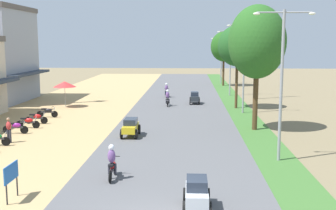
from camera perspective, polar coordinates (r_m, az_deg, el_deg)
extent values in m
cube|color=#2D3847|center=(46.85, -18.28, 4.10)|extent=(1.20, 9.17, 0.25)
cylinder|color=black|center=(27.59, -21.17, -4.63)|extent=(0.56, 0.06, 0.56)
cylinder|color=#A5A8AD|center=(27.55, -21.31, -4.08)|extent=(0.26, 0.05, 0.68)
cylinder|color=black|center=(27.50, -21.47, -3.32)|extent=(0.04, 0.54, 0.04)
cylinder|color=black|center=(30.72, -18.94, -3.21)|extent=(0.56, 0.06, 0.56)
cylinder|color=black|center=(31.20, -21.06, -3.15)|extent=(0.56, 0.06, 0.56)
cube|color=#333338|center=(30.92, -20.03, -2.85)|extent=(1.12, 0.12, 0.12)
ellipsoid|color=#8C1E8C|center=(30.87, -19.90, -2.60)|extent=(0.64, 0.28, 0.32)
cube|color=black|center=(30.98, -20.53, -2.37)|extent=(0.44, 0.20, 0.10)
cylinder|color=#A5A8AD|center=(30.69, -19.07, -2.72)|extent=(0.26, 0.05, 0.68)
cylinder|color=black|center=(30.65, -19.21, -2.03)|extent=(0.04, 0.54, 0.04)
cylinder|color=black|center=(32.40, -17.49, -2.55)|extent=(0.56, 0.06, 0.56)
cylinder|color=black|center=(32.85, -19.52, -2.50)|extent=(0.56, 0.06, 0.56)
cube|color=#333338|center=(32.58, -18.53, -2.22)|extent=(1.12, 0.12, 0.12)
ellipsoid|color=red|center=(32.53, -18.41, -1.98)|extent=(0.64, 0.28, 0.32)
cube|color=black|center=(32.64, -19.01, -1.76)|extent=(0.44, 0.20, 0.10)
cylinder|color=#A5A8AD|center=(32.37, -17.61, -2.08)|extent=(0.26, 0.05, 0.68)
cylinder|color=black|center=(32.33, -17.74, -1.43)|extent=(0.04, 0.54, 0.04)
cylinder|color=black|center=(33.95, -16.48, -2.01)|extent=(0.56, 0.06, 0.56)
cylinder|color=black|center=(34.38, -18.43, -1.97)|extent=(0.56, 0.06, 0.56)
cube|color=#333338|center=(34.13, -17.47, -1.69)|extent=(1.12, 0.12, 0.12)
ellipsoid|color=red|center=(34.08, -17.36, -1.46)|extent=(0.64, 0.28, 0.32)
cube|color=black|center=(34.19, -17.93, -1.26)|extent=(0.44, 0.20, 0.10)
cylinder|color=#A5A8AD|center=(33.93, -16.59, -1.56)|extent=(0.26, 0.05, 0.68)
cylinder|color=black|center=(33.89, -16.72, -0.94)|extent=(0.04, 0.54, 0.04)
cylinder|color=black|center=(36.60, -15.16, -1.21)|extent=(0.56, 0.06, 0.56)
cylinder|color=black|center=(37.00, -16.98, -1.18)|extent=(0.56, 0.06, 0.56)
cube|color=#333338|center=(36.77, -16.09, -0.92)|extent=(1.12, 0.12, 0.12)
ellipsoid|color=black|center=(36.72, -15.98, -0.71)|extent=(0.64, 0.28, 0.32)
cube|color=black|center=(36.82, -16.52, -0.52)|extent=(0.44, 0.20, 0.10)
cylinder|color=#A5A8AD|center=(36.58, -15.26, -0.79)|extent=(0.26, 0.05, 0.68)
cylinder|color=black|center=(36.54, -15.38, -0.22)|extent=(0.04, 0.54, 0.04)
cylinder|color=#262628|center=(17.83, -21.06, -11.34)|extent=(0.06, 0.06, 0.80)
cylinder|color=#262628|center=(18.70, -19.81, -10.35)|extent=(0.06, 0.06, 0.80)
cube|color=#1959B2|center=(18.04, -20.55, -8.58)|extent=(0.04, 1.30, 0.70)
cylinder|color=#99999E|center=(42.11, -13.81, 1.14)|extent=(0.05, 0.05, 2.10)
cone|color=red|center=(41.98, -13.86, 2.77)|extent=(2.20, 2.20, 0.55)
cylinder|color=#33333D|center=(28.39, -20.90, -3.99)|extent=(0.14, 0.14, 0.82)
cylinder|color=#33333D|center=(28.27, -20.63, -4.02)|extent=(0.14, 0.14, 0.82)
ellipsoid|color=#BF3333|center=(28.20, -20.84, -2.63)|extent=(0.42, 0.35, 0.56)
sphere|color=#9E7556|center=(28.12, -20.89, -1.81)|extent=(0.22, 0.22, 0.22)
cylinder|color=#4C351E|center=(30.78, 11.80, 1.17)|extent=(0.36, 0.36, 4.88)
ellipsoid|color=#275B20|center=(30.54, 12.02, 8.39)|extent=(4.07, 4.07, 5.20)
cylinder|color=#4C351E|center=(40.70, 9.29, 3.00)|extent=(0.26, 0.26, 4.88)
ellipsoid|color=#1F511F|center=(40.52, 9.41, 7.95)|extent=(3.71, 3.71, 3.88)
cylinder|color=#4C351E|center=(61.72, 7.53, 4.70)|extent=(0.30, 0.30, 4.48)
ellipsoid|color=#215319|center=(61.59, 7.60, 7.88)|extent=(3.78, 3.78, 4.30)
cylinder|color=gray|center=(22.78, 15.14, 2.41)|extent=(0.16, 0.16, 7.95)
cylinder|color=gray|center=(22.58, 13.75, 12.14)|extent=(1.40, 0.08, 0.08)
ellipsoid|color=silver|center=(22.45, 11.95, 12.04)|extent=(0.36, 0.20, 0.14)
cylinder|color=gray|center=(22.87, 17.27, 11.95)|extent=(1.40, 0.08, 0.08)
ellipsoid|color=silver|center=(23.05, 18.99, 11.67)|extent=(0.36, 0.20, 0.14)
cylinder|color=gray|center=(37.86, 10.26, 4.90)|extent=(0.16, 0.16, 7.95)
cylinder|color=gray|center=(37.74, 9.35, 10.72)|extent=(1.40, 0.08, 0.08)
ellipsoid|color=silver|center=(37.67, 8.27, 10.64)|extent=(0.36, 0.20, 0.14)
cylinder|color=gray|center=(37.92, 11.49, 10.65)|extent=(1.40, 0.08, 0.08)
ellipsoid|color=silver|center=(38.02, 12.55, 10.51)|extent=(0.36, 0.20, 0.14)
cylinder|color=gray|center=(50.28, 8.46, 5.67)|extent=(0.16, 0.16, 7.72)
cylinder|color=gray|center=(50.17, 7.74, 9.92)|extent=(1.40, 0.08, 0.08)
ellipsoid|color=silver|center=(50.12, 6.93, 9.86)|extent=(0.36, 0.20, 0.14)
cylinder|color=gray|center=(50.31, 9.35, 9.88)|extent=(1.40, 0.08, 0.08)
ellipsoid|color=silver|center=(50.39, 10.15, 9.78)|extent=(0.36, 0.20, 0.14)
cylinder|color=gray|center=(64.59, 7.23, 6.02)|extent=(0.16, 0.16, 7.05)
cylinder|color=gray|center=(64.48, 6.66, 9.03)|extent=(1.40, 0.08, 0.08)
ellipsoid|color=silver|center=(64.44, 6.03, 8.98)|extent=(0.36, 0.20, 0.14)
cylinder|color=gray|center=(64.59, 7.91, 9.00)|extent=(1.40, 0.08, 0.08)
ellipsoid|color=silver|center=(64.65, 8.54, 8.93)|extent=(0.36, 0.20, 0.14)
cylinder|color=brown|center=(48.13, 12.19, 6.19)|extent=(0.20, 0.20, 9.08)
cube|color=#473323|center=(48.15, 12.35, 11.00)|extent=(1.80, 0.10, 0.10)
cube|color=#B7BCC1|center=(16.14, 3.92, -12.12)|extent=(0.84, 1.95, 0.50)
cube|color=#232B38|center=(16.04, 3.94, -10.56)|extent=(0.77, 1.10, 0.40)
cylinder|color=black|center=(15.61, 5.74, -13.99)|extent=(0.10, 0.60, 0.60)
cylinder|color=black|center=(15.59, 2.18, -13.98)|extent=(0.10, 0.60, 0.60)
cylinder|color=black|center=(16.91, 5.50, -12.17)|extent=(0.10, 0.60, 0.60)
cylinder|color=black|center=(16.90, 2.24, -12.16)|extent=(0.10, 0.60, 0.60)
cube|color=gold|center=(28.31, -5.11, -3.11)|extent=(0.88, 2.25, 0.44)
cube|color=#232B38|center=(28.32, -5.09, -2.24)|extent=(0.81, 1.30, 0.40)
cylinder|color=black|center=(29.21, -5.85, -3.26)|extent=(0.11, 0.64, 0.64)
cylinder|color=black|center=(29.08, -3.91, -3.29)|extent=(0.11, 0.64, 0.64)
cylinder|color=black|center=(27.65, -6.35, -3.94)|extent=(0.11, 0.64, 0.64)
cylinder|color=black|center=(27.51, -4.31, -3.98)|extent=(0.11, 0.64, 0.64)
cube|color=#282D33|center=(43.15, 3.63, 0.94)|extent=(0.84, 1.95, 0.50)
cube|color=#232B38|center=(43.14, 3.64, 1.55)|extent=(0.77, 1.10, 0.40)
cylinder|color=black|center=(42.50, 4.27, 0.44)|extent=(0.10, 0.60, 0.60)
cylinder|color=black|center=(42.49, 3.01, 0.45)|extent=(0.10, 0.60, 0.60)
cylinder|color=black|center=(43.89, 4.23, 0.70)|extent=(0.10, 0.60, 0.60)
cylinder|color=black|center=(43.88, 3.01, 0.71)|extent=(0.10, 0.60, 0.60)
cylinder|color=black|center=(20.46, -7.21, -8.56)|extent=(0.06, 0.56, 0.56)
cylinder|color=black|center=(19.30, -7.86, -9.63)|extent=(0.06, 0.56, 0.56)
cube|color=#333338|center=(19.82, -7.54, -8.58)|extent=(0.12, 1.12, 0.12)
ellipsoid|color=red|center=(19.86, -7.50, -8.13)|extent=(0.28, 0.64, 0.32)
cube|color=black|center=(19.49, -7.70, -8.09)|extent=(0.20, 0.44, 0.10)
cylinder|color=#A5A8AD|center=(20.33, -7.25, -7.88)|extent=(0.05, 0.26, 0.68)
cylinder|color=black|center=(20.17, -7.30, -6.92)|extent=(0.54, 0.04, 0.04)
ellipsoid|color=#724C8C|center=(19.45, -7.68, -6.89)|extent=(0.36, 0.28, 0.64)
sphere|color=white|center=(19.39, -7.68, -5.72)|extent=(0.28, 0.28, 0.28)
cylinder|color=#2D2D38|center=(19.75, -7.99, -8.60)|extent=(0.12, 0.12, 0.48)
cylinder|color=#2D2D38|center=(19.70, -7.19, -8.62)|extent=(0.12, 0.12, 0.48)
cylinder|color=black|center=(42.22, 0.00, 0.38)|extent=(0.06, 0.56, 0.56)
cylinder|color=black|center=(41.00, -0.09, 0.14)|extent=(0.06, 0.56, 0.56)
cube|color=#333338|center=(41.58, -0.05, 0.51)|extent=(0.12, 1.12, 0.12)
ellipsoid|color=silver|center=(41.64, -0.04, 0.71)|extent=(0.28, 0.64, 0.32)
cube|color=black|center=(41.27, -0.07, 0.81)|extent=(0.20, 0.44, 0.10)
cylinder|color=#A5A8AD|center=(42.13, -0.01, 0.73)|extent=(0.05, 0.26, 0.68)
cylinder|color=black|center=(42.02, -0.01, 1.22)|extent=(0.54, 0.04, 0.04)
ellipsoid|color=#724C8C|center=(41.30, -0.06, 1.38)|extent=(0.36, 0.28, 0.64)
sphere|color=white|center=(41.29, -0.06, 1.93)|extent=(0.28, 0.28, 0.28)
cylinder|color=#2D2D38|center=(41.49, -0.25, 0.52)|extent=(0.12, 0.12, 0.48)
cylinder|color=#2D2D38|center=(41.48, 0.14, 0.51)|extent=(0.12, 0.12, 0.48)
cylinder|color=black|center=(48.81, -0.15, 1.49)|extent=(0.06, 0.56, 0.56)
cylinder|color=black|center=(47.58, -0.23, 1.31)|extent=(0.06, 0.56, 0.56)
cube|color=#333338|center=(48.18, -0.19, 1.61)|extent=(0.12, 1.12, 0.12)
ellipsoid|color=#1E4CA5|center=(48.24, -0.18, 1.79)|extent=(0.28, 0.64, 0.32)
cube|color=black|center=(47.87, -0.21, 1.88)|extent=(0.20, 0.44, 0.10)
cylinder|color=#A5A8AD|center=(48.72, -0.15, 1.80)|extent=(0.05, 0.26, 0.68)
cylinder|color=black|center=(48.62, -0.16, 2.22)|extent=(0.54, 0.04, 0.04)
ellipsoid|color=#724C8C|center=(47.90, -0.20, 2.37)|extent=(0.36, 0.28, 0.64)
sphere|color=white|center=(47.90, -0.20, 2.85)|extent=(0.28, 0.28, 0.28)
cylinder|color=#2D2D38|center=(48.08, -0.36, 1.62)|extent=(0.12, 0.12, 0.48)
cylinder|color=#2D2D38|center=(48.07, -0.03, 1.62)|extent=(0.12, 0.12, 0.48)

